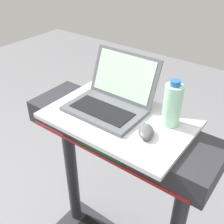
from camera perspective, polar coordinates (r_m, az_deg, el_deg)
desk_board at (r=1.19m, az=1.45°, el=-1.37°), size 0.63×0.41×0.02m
laptop at (r=1.22m, az=-0.27°, el=2.79°), size 0.34×0.30×0.22m
computer_mouse at (r=1.07m, az=7.09°, el=-4.05°), size 0.10×0.12×0.03m
water_bottle at (r=1.11m, az=12.43°, el=1.51°), size 0.07×0.07×0.20m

